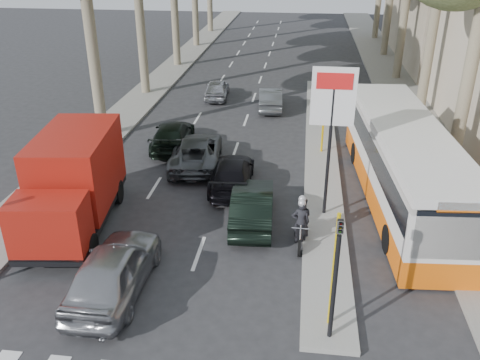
# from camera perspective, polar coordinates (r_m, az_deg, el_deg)

# --- Properties ---
(ground) EXTENTS (120.00, 120.00, 0.00)m
(ground) POSITION_cam_1_polar(r_m,az_deg,el_deg) (15.27, -2.79, -12.63)
(ground) COLOR #28282B
(ground) RESTS_ON ground
(sidewalk_right) EXTENTS (3.20, 70.00, 0.12)m
(sidewalk_right) POSITION_cam_1_polar(r_m,az_deg,el_deg) (38.48, 16.85, 10.55)
(sidewalk_right) COLOR gray
(sidewalk_right) RESTS_ON ground
(median_left) EXTENTS (2.40, 64.00, 0.12)m
(median_left) POSITION_cam_1_polar(r_m,az_deg,el_deg) (42.12, -7.16, 12.70)
(median_left) COLOR gray
(median_left) RESTS_ON ground
(traffic_island) EXTENTS (1.50, 26.00, 0.16)m
(traffic_island) POSITION_cam_1_polar(r_m,az_deg,el_deg) (24.64, 9.09, 3.05)
(traffic_island) COLOR gray
(traffic_island) RESTS_ON ground
(billboard) EXTENTS (1.50, 12.10, 5.60)m
(billboard) POSITION_cam_1_polar(r_m,az_deg,el_deg) (17.75, 10.22, 6.40)
(billboard) COLOR yellow
(billboard) RESTS_ON ground
(traffic_light_island) EXTENTS (0.16, 0.41, 3.60)m
(traffic_light_island) POSITION_cam_1_polar(r_m,az_deg,el_deg) (12.46, 10.82, -8.89)
(traffic_light_island) COLOR black
(traffic_light_island) RESTS_ON ground
(silver_hatchback) EXTENTS (1.86, 4.57, 1.55)m
(silver_hatchback) POSITION_cam_1_polar(r_m,az_deg,el_deg) (15.31, -14.00, -9.74)
(silver_hatchback) COLOR #9A9CA2
(silver_hatchback) RESTS_ON ground
(dark_hatchback) EXTENTS (1.70, 4.26, 1.38)m
(dark_hatchback) POSITION_cam_1_polar(r_m,az_deg,el_deg) (18.35, 1.41, -2.83)
(dark_hatchback) COLOR black
(dark_hatchback) RESTS_ON ground
(queue_car_a) EXTENTS (2.84, 5.08, 1.34)m
(queue_car_a) POSITION_cam_1_polar(r_m,az_deg,el_deg) (23.02, -4.95, 3.21)
(queue_car_a) COLOR #46494D
(queue_car_a) RESTS_ON ground
(queue_car_b) EXTENTS (1.98, 4.35, 1.23)m
(queue_car_b) POSITION_cam_1_polar(r_m,az_deg,el_deg) (20.92, -0.92, 0.74)
(queue_car_b) COLOR black
(queue_car_b) RESTS_ON ground
(queue_car_c) EXTENTS (1.67, 3.66, 1.22)m
(queue_car_c) POSITION_cam_1_polar(r_m,az_deg,el_deg) (32.93, -2.62, 10.16)
(queue_car_c) COLOR #A5A6AD
(queue_car_c) RESTS_ON ground
(queue_car_d) EXTENTS (1.64, 3.94, 1.27)m
(queue_car_d) POSITION_cam_1_polar(r_m,az_deg,el_deg) (30.86, 3.44, 9.11)
(queue_car_d) COLOR #505458
(queue_car_d) RESTS_ON ground
(queue_car_e) EXTENTS (2.20, 4.56, 1.28)m
(queue_car_e) POSITION_cam_1_polar(r_m,az_deg,el_deg) (25.14, -7.60, 4.99)
(queue_car_e) COLOR black
(queue_car_e) RESTS_ON ground
(red_truck) EXTENTS (3.05, 6.40, 3.29)m
(red_truck) POSITION_cam_1_polar(r_m,az_deg,el_deg) (18.65, -18.20, -0.11)
(red_truck) COLOR black
(red_truck) RESTS_ON ground
(city_bus) EXTENTS (3.41, 11.95, 3.11)m
(city_bus) POSITION_cam_1_polar(r_m,az_deg,el_deg) (20.48, 17.86, 1.99)
(city_bus) COLOR orange
(city_bus) RESTS_ON ground
(motorcycle) EXTENTS (0.72, 2.00, 1.70)m
(motorcycle) POSITION_cam_1_polar(r_m,az_deg,el_deg) (17.32, 6.87, -4.58)
(motorcycle) COLOR black
(motorcycle) RESTS_ON ground
(pedestrian_near) EXTENTS (0.98, 0.98, 1.59)m
(pedestrian_near) POSITION_cam_1_polar(r_m,az_deg,el_deg) (25.27, 18.88, 4.57)
(pedestrian_near) COLOR #413753
(pedestrian_near) RESTS_ON sidewalk_right
(pedestrian_far) EXTENTS (1.10, 0.87, 1.56)m
(pedestrian_far) POSITION_cam_1_polar(r_m,az_deg,el_deg) (25.94, 20.24, 4.85)
(pedestrian_far) COLOR #68594E
(pedestrian_far) RESTS_ON sidewalk_right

